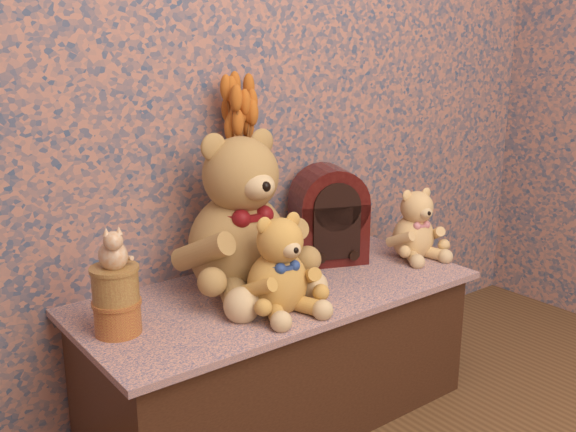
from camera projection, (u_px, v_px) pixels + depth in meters
name	position (u px, v px, depth m)	size (l,w,h in m)	color
display_shelf	(278.00, 353.00, 2.02)	(1.22, 0.56, 0.43)	navy
teddy_large	(237.00, 205.00, 1.92)	(0.41, 0.48, 0.51)	olive
teddy_medium	(277.00, 259.00, 1.78)	(0.23, 0.28, 0.30)	#B37C32
teddy_small	(414.00, 220.00, 2.23)	(0.20, 0.24, 0.26)	#E1B36B
cathedral_radio	(328.00, 214.00, 2.18)	(0.24, 0.17, 0.33)	#3C0B0A
ceramic_vase	(240.00, 242.00, 2.06)	(0.13, 0.13, 0.22)	tan
dried_stalks	(238.00, 142.00, 1.98)	(0.22, 0.22, 0.42)	#C3611F
biscuit_tin_lower	(118.00, 317.00, 1.66)	(0.12, 0.12, 0.09)	gold
biscuit_tin_upper	(115.00, 285.00, 1.64)	(0.12, 0.12, 0.09)	tan
cat_figurine	(112.00, 246.00, 1.61)	(0.08, 0.09, 0.12)	silver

